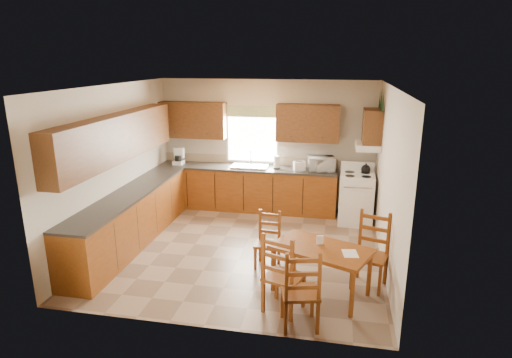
% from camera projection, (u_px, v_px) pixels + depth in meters
% --- Properties ---
extents(floor, '(4.50, 4.50, 0.00)m').
position_uv_depth(floor, '(244.00, 248.00, 7.25)').
color(floor, '#8D735C').
rests_on(floor, ground).
extents(ceiling, '(4.50, 4.50, 0.00)m').
position_uv_depth(ceiling, '(243.00, 86.00, 6.51)').
color(ceiling, '#93612A').
rests_on(ceiling, floor).
extents(wall_left, '(4.50, 4.50, 0.00)m').
position_uv_depth(wall_left, '(115.00, 165.00, 7.29)').
color(wall_left, beige).
rests_on(wall_left, floor).
extents(wall_right, '(4.50, 4.50, 0.00)m').
position_uv_depth(wall_right, '(388.00, 179.00, 6.47)').
color(wall_right, beige).
rests_on(wall_right, floor).
extents(wall_back, '(4.50, 4.50, 0.00)m').
position_uv_depth(wall_back, '(267.00, 145.00, 9.01)').
color(wall_back, beige).
rests_on(wall_back, floor).
extents(wall_front, '(4.50, 4.50, 0.00)m').
position_uv_depth(wall_front, '(199.00, 222.00, 4.76)').
color(wall_front, beige).
rests_on(wall_front, floor).
extents(lower_cab_back, '(3.75, 0.60, 0.88)m').
position_uv_depth(lower_cab_back, '(246.00, 189.00, 9.04)').
color(lower_cab_back, brown).
rests_on(lower_cab_back, floor).
extents(lower_cab_left, '(0.60, 3.60, 0.88)m').
position_uv_depth(lower_cab_left, '(131.00, 219.00, 7.35)').
color(lower_cab_left, brown).
rests_on(lower_cab_left, floor).
extents(counter_back, '(3.75, 0.63, 0.04)m').
position_uv_depth(counter_back, '(246.00, 168.00, 8.92)').
color(counter_back, '#35302C').
rests_on(counter_back, lower_cab_back).
extents(counter_left, '(0.63, 3.60, 0.04)m').
position_uv_depth(counter_left, '(129.00, 194.00, 7.22)').
color(counter_left, '#35302C').
rests_on(counter_left, lower_cab_left).
extents(backsplash, '(3.75, 0.01, 0.18)m').
position_uv_depth(backsplash, '(249.00, 160.00, 9.16)').
color(backsplash, tan).
rests_on(backsplash, counter_back).
extents(upper_cab_back_left, '(1.41, 0.33, 0.75)m').
position_uv_depth(upper_cab_back_left, '(193.00, 120.00, 9.00)').
color(upper_cab_back_left, brown).
rests_on(upper_cab_back_left, wall_back).
extents(upper_cab_back_right, '(1.25, 0.33, 0.75)m').
position_uv_depth(upper_cab_back_right, '(308.00, 123.00, 8.56)').
color(upper_cab_back_right, brown).
rests_on(upper_cab_back_right, wall_back).
extents(upper_cab_left, '(0.33, 3.60, 0.75)m').
position_uv_depth(upper_cab_left, '(117.00, 138.00, 6.98)').
color(upper_cab_left, brown).
rests_on(upper_cab_left, wall_left).
extents(upper_cab_stove, '(0.33, 0.62, 0.62)m').
position_uv_depth(upper_cab_stove, '(372.00, 126.00, 7.91)').
color(upper_cab_stove, brown).
rests_on(upper_cab_stove, wall_right).
extents(range_hood, '(0.44, 0.62, 0.12)m').
position_uv_depth(range_hood, '(368.00, 146.00, 8.02)').
color(range_hood, white).
rests_on(range_hood, wall_right).
extents(window_frame, '(1.13, 0.02, 1.18)m').
position_uv_depth(window_frame, '(252.00, 135.00, 8.98)').
color(window_frame, white).
rests_on(window_frame, wall_back).
extents(window_pane, '(1.05, 0.01, 1.10)m').
position_uv_depth(window_pane, '(252.00, 135.00, 8.98)').
color(window_pane, white).
rests_on(window_pane, wall_back).
extents(window_valance, '(1.19, 0.01, 0.24)m').
position_uv_depth(window_valance, '(252.00, 111.00, 8.81)').
color(window_valance, '#4D7F39').
rests_on(window_valance, wall_back).
extents(sink_basin, '(0.75, 0.45, 0.04)m').
position_uv_depth(sink_basin, '(250.00, 166.00, 8.89)').
color(sink_basin, silver).
rests_on(sink_basin, counter_back).
extents(pine_decal_a, '(0.22, 0.22, 0.36)m').
position_uv_depth(pine_decal_a, '(383.00, 102.00, 7.45)').
color(pine_decal_a, black).
rests_on(pine_decal_a, wall_right).
extents(pine_decal_b, '(0.22, 0.22, 0.36)m').
position_uv_depth(pine_decal_b, '(382.00, 98.00, 7.74)').
color(pine_decal_b, black).
rests_on(pine_decal_b, wall_right).
extents(pine_decal_c, '(0.22, 0.22, 0.36)m').
position_uv_depth(pine_decal_c, '(380.00, 98.00, 8.06)').
color(pine_decal_c, black).
rests_on(pine_decal_c, wall_right).
extents(stove, '(0.66, 0.68, 0.95)m').
position_uv_depth(stove, '(356.00, 199.00, 8.28)').
color(stove, white).
rests_on(stove, floor).
extents(coffeemaker, '(0.28, 0.29, 0.33)m').
position_uv_depth(coffeemaker, '(178.00, 157.00, 9.10)').
color(coffeemaker, white).
rests_on(coffeemaker, counter_back).
extents(paper_towel, '(0.12, 0.12, 0.27)m').
position_uv_depth(paper_towel, '(277.00, 162.00, 8.76)').
color(paper_towel, white).
rests_on(paper_towel, counter_back).
extents(toaster, '(0.26, 0.22, 0.18)m').
position_uv_depth(toaster, '(299.00, 166.00, 8.62)').
color(toaster, white).
rests_on(toaster, counter_back).
extents(microwave, '(0.54, 0.42, 0.29)m').
position_uv_depth(microwave, '(321.00, 164.00, 8.58)').
color(microwave, white).
rests_on(microwave, counter_back).
extents(dining_table, '(1.45, 1.17, 0.68)m').
position_uv_depth(dining_table, '(321.00, 270.00, 5.80)').
color(dining_table, brown).
rests_on(dining_table, floor).
extents(chair_near_left, '(0.57, 0.56, 1.07)m').
position_uv_depth(chair_near_left, '(284.00, 272.00, 5.35)').
color(chair_near_left, brown).
rests_on(chair_near_left, floor).
extents(chair_near_right, '(0.52, 0.50, 1.03)m').
position_uv_depth(chair_near_right, '(300.00, 287.00, 5.03)').
color(chair_near_right, brown).
rests_on(chair_near_right, floor).
extents(chair_far_left, '(0.39, 0.37, 0.86)m').
position_uv_depth(chair_far_left, '(267.00, 241.00, 6.51)').
color(chair_far_left, brown).
rests_on(chair_far_left, floor).
extents(chair_far_right, '(0.55, 0.53, 1.06)m').
position_uv_depth(chair_far_right, '(370.00, 252.00, 5.91)').
color(chair_far_right, brown).
rests_on(chair_far_right, floor).
extents(table_paper, '(0.22, 0.28, 0.00)m').
position_uv_depth(table_paper, '(350.00, 254.00, 5.52)').
color(table_paper, white).
rests_on(table_paper, dining_table).
extents(table_card, '(0.10, 0.05, 0.12)m').
position_uv_depth(table_card, '(320.00, 240.00, 5.79)').
color(table_card, white).
rests_on(table_card, dining_table).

